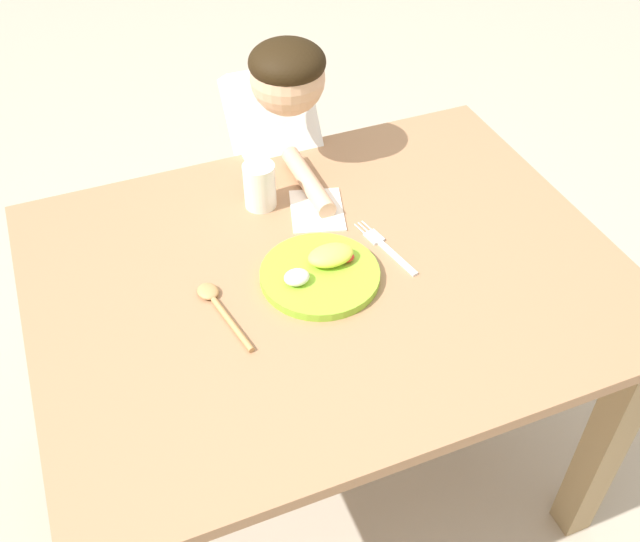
% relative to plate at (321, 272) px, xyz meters
% --- Properties ---
extents(ground_plane, '(8.00, 8.00, 0.00)m').
position_rel_plate_xyz_m(ground_plane, '(0.02, 0.02, -0.72)').
color(ground_plane, '#B4A692').
extents(dining_table, '(1.16, 0.90, 0.71)m').
position_rel_plate_xyz_m(dining_table, '(0.02, 0.02, -0.14)').
color(dining_table, '#A07450').
rests_on(dining_table, ground_plane).
extents(plate, '(0.24, 0.24, 0.05)m').
position_rel_plate_xyz_m(plate, '(0.00, 0.00, 0.00)').
color(plate, '#8BC330').
rests_on(plate, dining_table).
extents(fork, '(0.06, 0.19, 0.01)m').
position_rel_plate_xyz_m(fork, '(0.15, 0.03, -0.01)').
color(fork, silver).
rests_on(fork, dining_table).
extents(spoon, '(0.06, 0.20, 0.02)m').
position_rel_plate_xyz_m(spoon, '(-0.21, -0.00, -0.01)').
color(spoon, tan).
rests_on(spoon, dining_table).
extents(drinking_cup, '(0.07, 0.07, 0.10)m').
position_rel_plate_xyz_m(drinking_cup, '(-0.04, 0.26, 0.04)').
color(drinking_cup, white).
rests_on(drinking_cup, dining_table).
extents(person, '(0.21, 0.50, 1.01)m').
position_rel_plate_xyz_m(person, '(0.08, 0.52, -0.18)').
color(person, '#3F4D61').
rests_on(person, ground_plane).
extents(napkin, '(0.15, 0.18, 0.00)m').
position_rel_plate_xyz_m(napkin, '(0.07, 0.20, -0.01)').
color(napkin, white).
rests_on(napkin, dining_table).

